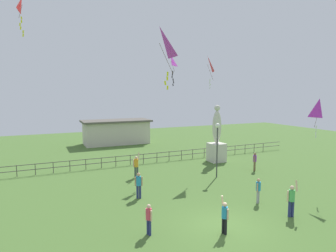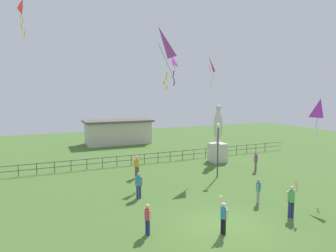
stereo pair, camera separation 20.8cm
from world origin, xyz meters
TOP-DOWN VIEW (x-y plane):
  - ground_plane at (0.00, 0.00)m, footprint 80.00×80.00m
  - statue_monument at (7.57, 11.85)m, footprint 1.46×1.46m
  - lamppost at (4.57, 7.33)m, footprint 0.36×0.36m
  - person_0 at (-3.69, 0.69)m, footprint 0.28×0.43m
  - person_1 at (-0.39, -0.69)m, footprint 0.29×0.48m
  - person_2 at (8.62, 7.57)m, footprint 0.41×0.31m
  - person_3 at (3.78, 1.71)m, footprint 0.40×0.28m
  - person_4 at (-2.59, 5.45)m, footprint 0.47×0.31m
  - person_5 at (-1.31, 9.86)m, footprint 0.49×0.43m
  - person_6 at (4.01, -0.60)m, footprint 0.52×0.41m
  - kite_0 at (8.86, 1.83)m, footprint 0.73×0.79m
  - kite_1 at (-2.85, 1.30)m, footprint 1.08×0.93m
  - kite_3 at (5.29, 10.10)m, footprint 0.95×1.17m
  - kite_4 at (2.44, 11.44)m, footprint 1.07×1.05m
  - kite_5 at (-8.83, 10.49)m, footprint 0.45×1.19m
  - waterfront_railing at (-0.41, 14.00)m, footprint 36.02×0.06m
  - pavilion_building at (1.19, 26.00)m, footprint 8.87×4.20m

SIDE VIEW (x-z plane):
  - ground_plane at x=0.00m, z-range 0.00..0.00m
  - waterfront_railing at x=-0.41m, z-range 0.15..1.10m
  - person_0 at x=-3.69m, z-range 0.11..1.61m
  - person_3 at x=3.78m, z-range 0.11..1.64m
  - person_1 at x=-0.39m, z-range 0.00..1.82m
  - person_2 at x=8.62m, z-range 0.12..1.72m
  - person_4 at x=-2.59m, z-range 0.12..1.79m
  - person_6 at x=4.01m, z-range 0.00..2.05m
  - person_5 at x=-1.31m, z-range 0.00..2.05m
  - pavilion_building at x=1.19m, z-range 0.03..3.20m
  - statue_monument at x=7.57m, z-range -0.86..4.70m
  - lamppost at x=4.57m, z-range 0.99..5.33m
  - kite_0 at x=8.86m, z-range 4.26..6.88m
  - kite_1 at x=-2.85m, z-range 7.47..10.33m
  - kite_3 at x=5.29m, z-range 7.69..10.47m
  - kite_4 at x=2.44m, z-range 8.03..10.62m
  - kite_5 at x=-8.83m, z-range 11.12..13.63m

